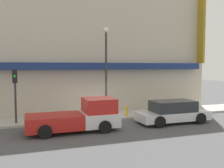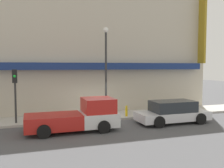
{
  "view_description": "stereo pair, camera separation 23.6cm",
  "coord_description": "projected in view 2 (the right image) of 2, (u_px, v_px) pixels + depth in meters",
  "views": [
    {
      "loc": [
        -4.6,
        -15.29,
        3.58
      ],
      "look_at": [
        1.07,
        1.06,
        2.35
      ],
      "focal_mm": 40.0,
      "sensor_mm": 36.0,
      "label": 1
    },
    {
      "loc": [
        -4.38,
        -15.36,
        3.58
      ],
      "look_at": [
        1.07,
        1.06,
        2.35
      ],
      "focal_mm": 40.0,
      "sensor_mm": 36.0,
      "label": 2
    }
  ],
  "objects": [
    {
      "name": "sidewalk",
      "position": [
        96.0,
        116.0,
        17.42
      ],
      "size": [
        36.0,
        2.64,
        0.15
      ],
      "color": "#B7B2A8",
      "rests_on": "ground"
    },
    {
      "name": "street_lamp",
      "position": [
        106.0,
        62.0,
        16.46
      ],
      "size": [
        0.36,
        0.36,
        5.99
      ],
      "color": "#2D2D2D",
      "rests_on": "sidewalk"
    },
    {
      "name": "parked_car",
      "position": [
        173.0,
        112.0,
        15.74
      ],
      "size": [
        4.64,
        2.01,
        1.41
      ],
      "rotation": [
        0.0,
        0.0,
        -0.01
      ],
      "color": "silver",
      "rests_on": "ground"
    },
    {
      "name": "pickup_truck",
      "position": [
        78.0,
        117.0,
        13.85
      ],
      "size": [
        5.01,
        2.19,
        1.78
      ],
      "rotation": [
        0.0,
        0.0,
        -0.01
      ],
      "color": "silver",
      "rests_on": "ground"
    },
    {
      "name": "fire_hydrant",
      "position": [
        126.0,
        111.0,
        17.14
      ],
      "size": [
        0.17,
        0.17,
        0.74
      ],
      "color": "yellow",
      "rests_on": "sidewalk"
    },
    {
      "name": "ground_plane",
      "position": [
        102.0,
        122.0,
        16.18
      ],
      "size": [
        80.0,
        80.0,
        0.0
      ],
      "primitive_type": "plane",
      "color": "#4C4C4F"
    },
    {
      "name": "traffic_light",
      "position": [
        15.0,
        86.0,
        14.88
      ],
      "size": [
        0.28,
        0.42,
        3.25
      ],
      "color": "#2D2D2D",
      "rests_on": "sidewalk"
    },
    {
      "name": "building",
      "position": [
        87.0,
        37.0,
        19.67
      ],
      "size": [
        19.8,
        3.8,
        11.83
      ],
      "color": "#BCB29E",
      "rests_on": "ground"
    }
  ]
}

